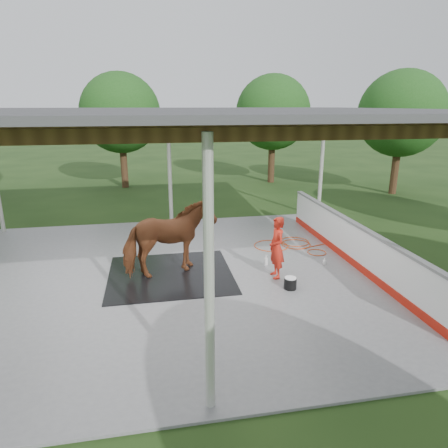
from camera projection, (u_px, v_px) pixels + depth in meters
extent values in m
plane|color=#1E3814|center=(183.00, 276.00, 10.19)|extent=(100.00, 100.00, 0.00)
cube|color=slate|center=(183.00, 275.00, 10.19)|extent=(12.00, 10.00, 0.05)
cylinder|color=beige|center=(209.00, 282.00, 5.20)|extent=(0.14, 0.14, 3.85)
cylinder|color=beige|center=(170.00, 170.00, 14.05)|extent=(0.14, 0.14, 3.85)
cylinder|color=beige|center=(322.00, 166.00, 15.05)|extent=(0.14, 0.14, 3.85)
cube|color=brown|center=(205.00, 135.00, 4.85)|extent=(12.00, 0.10, 0.18)
cube|color=brown|center=(192.00, 128.00, 6.26)|extent=(12.00, 0.10, 0.18)
cube|color=brown|center=(183.00, 124.00, 7.68)|extent=(12.00, 0.10, 0.18)
cube|color=brown|center=(178.00, 121.00, 9.09)|extent=(12.00, 0.10, 0.18)
cube|color=brown|center=(174.00, 118.00, 10.50)|extent=(12.00, 0.10, 0.18)
cube|color=brown|center=(170.00, 117.00, 11.91)|extent=(12.00, 0.10, 0.18)
cube|color=brown|center=(168.00, 116.00, 13.33)|extent=(12.00, 0.10, 0.18)
cube|color=brown|center=(403.00, 119.00, 10.09)|extent=(0.12, 10.00, 0.18)
cube|color=#38383A|center=(177.00, 112.00, 9.03)|extent=(12.60, 10.60, 0.10)
cube|color=red|center=(350.00, 258.00, 10.96)|extent=(0.14, 8.00, 0.20)
cube|color=white|center=(352.00, 241.00, 10.82)|extent=(0.12, 8.00, 1.00)
cube|color=slate|center=(353.00, 223.00, 10.67)|extent=(0.16, 8.00, 0.06)
cylinder|color=#382314|center=(124.00, 166.00, 20.83)|extent=(0.36, 0.36, 2.20)
sphere|color=#194714|center=(120.00, 113.00, 20.05)|extent=(4.00, 4.00, 4.00)
cylinder|color=#382314|center=(271.00, 163.00, 22.23)|extent=(0.36, 0.36, 2.20)
sphere|color=#194714|center=(273.00, 112.00, 21.46)|extent=(4.00, 4.00, 4.00)
cylinder|color=#382314|center=(395.00, 171.00, 19.34)|extent=(0.36, 0.36, 2.20)
sphere|color=#194714|center=(402.00, 114.00, 18.57)|extent=(4.00, 4.00, 4.00)
cube|color=black|center=(170.00, 274.00, 10.15)|extent=(3.08, 2.89, 0.02)
imported|color=brown|center=(169.00, 239.00, 9.87)|extent=(2.43, 1.67, 1.88)
imported|color=red|center=(277.00, 248.00, 9.81)|extent=(0.39, 0.58, 1.55)
cylinder|color=black|center=(290.00, 283.00, 9.34)|extent=(0.30, 0.30, 0.26)
cylinder|color=white|center=(291.00, 278.00, 9.31)|extent=(0.28, 0.28, 0.03)
imported|color=silver|center=(266.00, 260.00, 10.69)|extent=(0.16, 0.16, 0.29)
imported|color=#338CD8|center=(324.00, 261.00, 10.77)|extent=(0.11, 0.11, 0.18)
torus|color=#C53E0E|center=(271.00, 246.00, 12.20)|extent=(1.04, 1.04, 0.02)
torus|color=#C53E0E|center=(296.00, 244.00, 12.33)|extent=(0.90, 0.90, 0.02)
torus|color=#C53E0E|center=(317.00, 252.00, 11.64)|extent=(0.55, 0.55, 0.02)
torus|color=#C53E0E|center=(294.00, 242.00, 12.56)|extent=(0.91, 0.91, 0.02)
cylinder|color=#C53E0E|center=(316.00, 246.00, 12.20)|extent=(1.23, 0.42, 0.02)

